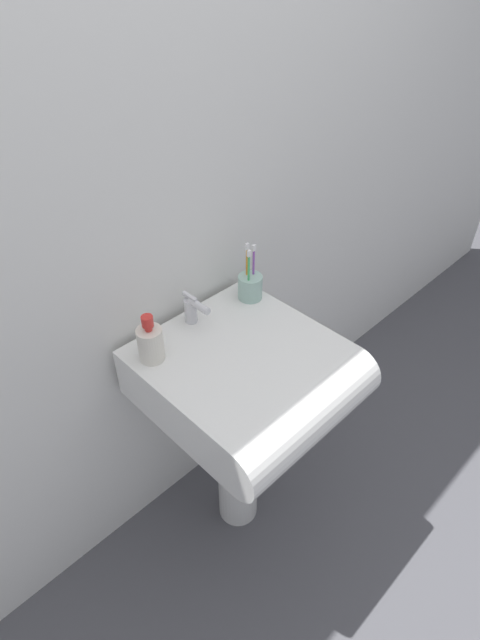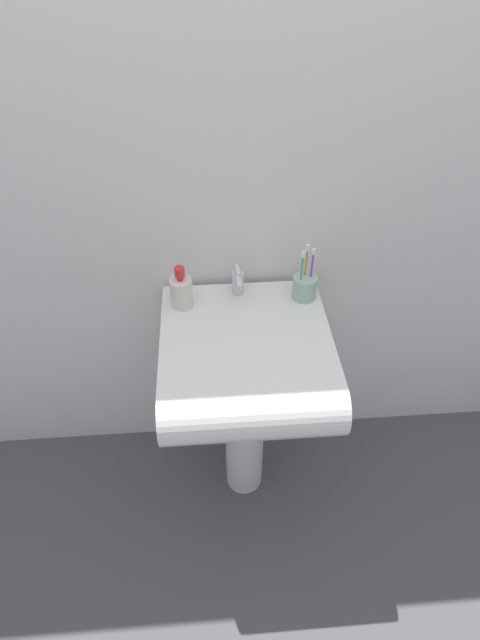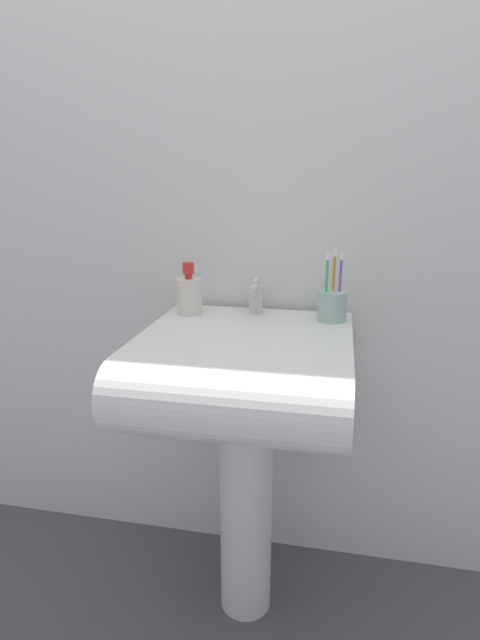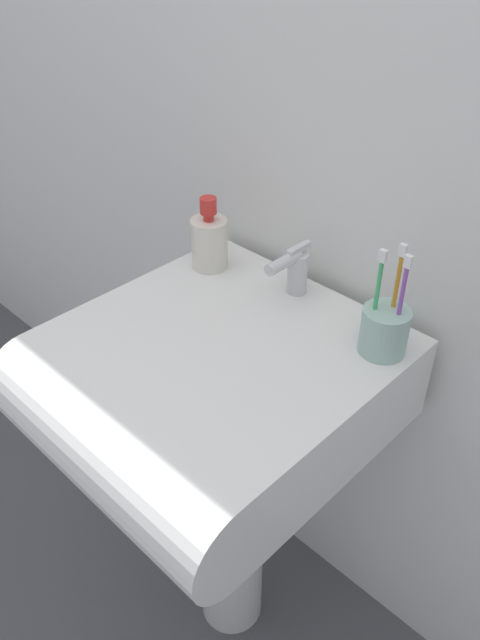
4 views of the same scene
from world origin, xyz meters
TOP-DOWN VIEW (x-y plane):
  - ground_plane at (0.00, 0.00)m, footprint 6.00×6.00m
  - wall_back at (0.00, 0.29)m, footprint 5.00×0.05m
  - sink_pedestal at (0.00, 0.00)m, footprint 0.15×0.15m
  - sink_basin at (0.00, -0.06)m, footprint 0.52×0.56m
  - faucet at (-0.01, 0.18)m, footprint 0.04×0.11m
  - toothbrush_cup at (0.20, 0.15)m, footprint 0.08×0.08m
  - soap_bottle at (-0.19, 0.14)m, footprint 0.07×0.07m

SIDE VIEW (x-z plane):
  - ground_plane at x=0.00m, z-range 0.00..0.00m
  - sink_pedestal at x=0.00m, z-range 0.00..0.67m
  - sink_basin at x=0.00m, z-range 0.67..0.84m
  - toothbrush_cup at x=0.20m, z-range 0.78..0.98m
  - faucet at x=-0.01m, z-range 0.84..0.94m
  - soap_bottle at x=-0.19m, z-range 0.82..0.97m
  - wall_back at x=0.00m, z-range 0.00..2.40m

